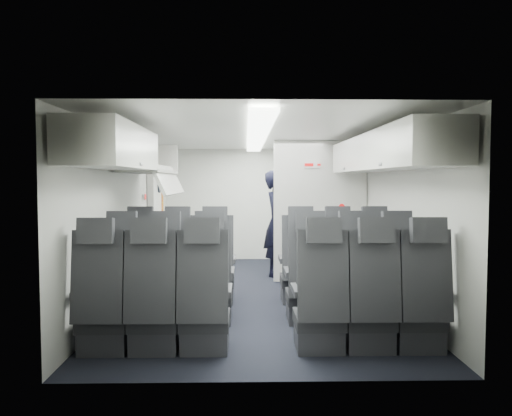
{
  "coord_description": "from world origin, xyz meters",
  "views": [
    {
      "loc": [
        -0.15,
        -6.74,
        1.55
      ],
      "look_at": [
        0.0,
        0.4,
        1.15
      ],
      "focal_mm": 35.0,
      "sensor_mm": 36.0,
      "label": 1
    }
  ],
  "objects_px": {
    "galley_unit": "(303,212)",
    "flight_attendant": "(277,223)",
    "seat_row_mid": "(260,287)",
    "seat_row_rear": "(262,308)",
    "carry_on_bag": "(142,161)",
    "boarding_door": "(156,216)",
    "seat_row_front": "(258,271)"
  },
  "relations": [
    {
      "from": "seat_row_front",
      "to": "seat_row_rear",
      "type": "distance_m",
      "value": 1.8
    },
    {
      "from": "flight_attendant",
      "to": "carry_on_bag",
      "type": "distance_m",
      "value": 2.7
    },
    {
      "from": "seat_row_front",
      "to": "boarding_door",
      "type": "relative_size",
      "value": 1.79
    },
    {
      "from": "seat_row_mid",
      "to": "carry_on_bag",
      "type": "height_order",
      "value": "carry_on_bag"
    },
    {
      "from": "seat_row_mid",
      "to": "carry_on_bag",
      "type": "xyz_separation_m",
      "value": [
        -1.44,
        0.97,
        1.38
      ]
    },
    {
      "from": "boarding_door",
      "to": "carry_on_bag",
      "type": "height_order",
      "value": "carry_on_bag"
    },
    {
      "from": "galley_unit",
      "to": "carry_on_bag",
      "type": "height_order",
      "value": "galley_unit"
    },
    {
      "from": "carry_on_bag",
      "to": "flight_attendant",
      "type": "bearing_deg",
      "value": 35.49
    },
    {
      "from": "galley_unit",
      "to": "flight_attendant",
      "type": "distance_m",
      "value": 1.53
    },
    {
      "from": "flight_attendant",
      "to": "seat_row_mid",
      "type": "bearing_deg",
      "value": -171.73
    },
    {
      "from": "flight_attendant",
      "to": "carry_on_bag",
      "type": "relative_size",
      "value": 4.76
    },
    {
      "from": "seat_row_mid",
      "to": "carry_on_bag",
      "type": "relative_size",
      "value": 9.28
    },
    {
      "from": "galley_unit",
      "to": "carry_on_bag",
      "type": "bearing_deg",
      "value": -126.9
    },
    {
      "from": "flight_attendant",
      "to": "boarding_door",
      "type": "bearing_deg",
      "value": 98.82
    },
    {
      "from": "seat_row_front",
      "to": "seat_row_mid",
      "type": "xyz_separation_m",
      "value": [
        0.0,
        -0.9,
        0.0
      ]
    },
    {
      "from": "carry_on_bag",
      "to": "seat_row_front",
      "type": "bearing_deg",
      "value": -11.67
    },
    {
      "from": "seat_row_mid",
      "to": "boarding_door",
      "type": "bearing_deg",
      "value": 118.77
    },
    {
      "from": "seat_row_front",
      "to": "seat_row_rear",
      "type": "relative_size",
      "value": 1.0
    },
    {
      "from": "galley_unit",
      "to": "boarding_door",
      "type": "distance_m",
      "value": 2.84
    },
    {
      "from": "boarding_door",
      "to": "seat_row_mid",
      "type": "bearing_deg",
      "value": -61.23
    },
    {
      "from": "seat_row_rear",
      "to": "boarding_door",
      "type": "relative_size",
      "value": 1.79
    },
    {
      "from": "seat_row_front",
      "to": "flight_attendant",
      "type": "relative_size",
      "value": 1.95
    },
    {
      "from": "seat_row_rear",
      "to": "boarding_door",
      "type": "height_order",
      "value": "boarding_door"
    },
    {
      "from": "seat_row_mid",
      "to": "seat_row_rear",
      "type": "xyz_separation_m",
      "value": [
        0.0,
        -0.9,
        0.0
      ]
    },
    {
      "from": "seat_row_rear",
      "to": "flight_attendant",
      "type": "distance_m",
      "value": 3.69
    },
    {
      "from": "carry_on_bag",
      "to": "seat_row_mid",
      "type": "bearing_deg",
      "value": -42.84
    },
    {
      "from": "seat_row_front",
      "to": "flight_attendant",
      "type": "xyz_separation_m",
      "value": [
        0.36,
        1.84,
        0.45
      ]
    },
    {
      "from": "seat_row_front",
      "to": "seat_row_mid",
      "type": "distance_m",
      "value": 0.9
    },
    {
      "from": "seat_row_rear",
      "to": "flight_attendant",
      "type": "bearing_deg",
      "value": 84.31
    },
    {
      "from": "boarding_door",
      "to": "flight_attendant",
      "type": "distance_m",
      "value": 2.02
    },
    {
      "from": "seat_row_front",
      "to": "flight_attendant",
      "type": "bearing_deg",
      "value": 78.86
    },
    {
      "from": "seat_row_rear",
      "to": "boarding_door",
      "type": "distance_m",
      "value": 4.25
    }
  ]
}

